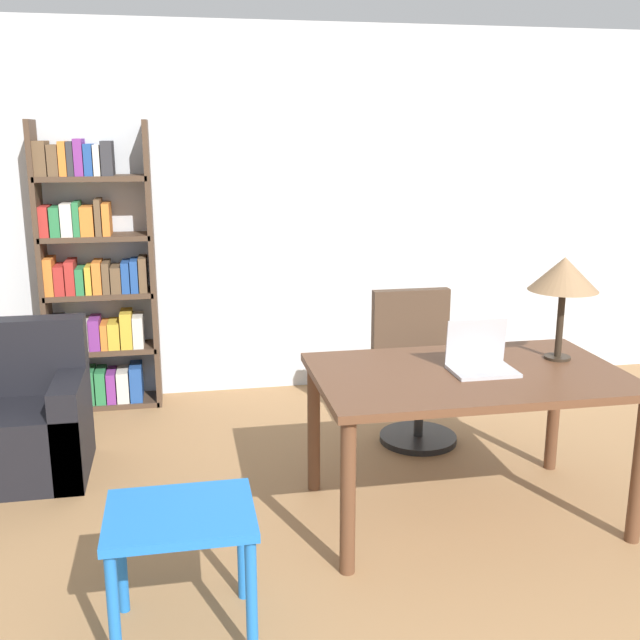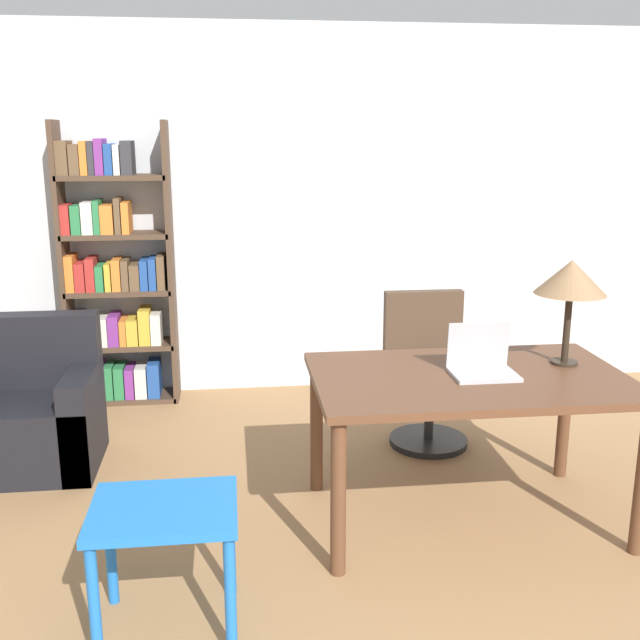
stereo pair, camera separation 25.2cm
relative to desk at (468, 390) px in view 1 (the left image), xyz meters
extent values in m
cube|color=silver|center=(-0.40, 2.21, 0.67)|extent=(8.00, 0.06, 2.70)
cube|color=brown|center=(0.00, 0.00, 0.08)|extent=(1.55, 0.95, 0.04)
cylinder|color=brown|center=(-0.71, -0.42, -0.31)|extent=(0.07, 0.07, 0.74)
cylinder|color=brown|center=(0.71, -0.42, -0.31)|extent=(0.07, 0.07, 0.74)
cylinder|color=brown|center=(-0.71, 0.42, -0.31)|extent=(0.07, 0.07, 0.74)
cylinder|color=brown|center=(0.71, 0.42, -0.31)|extent=(0.07, 0.07, 0.74)
cube|color=#B2B2B7|center=(0.06, -0.03, 0.11)|extent=(0.31, 0.23, 0.02)
cube|color=#B2B2B7|center=(0.06, 0.07, 0.23)|extent=(0.31, 0.03, 0.23)
cube|color=#19233D|center=(0.06, 0.08, 0.23)|extent=(0.28, 0.02, 0.20)
cylinder|color=#2D2319|center=(0.54, 0.12, 0.10)|extent=(0.14, 0.14, 0.01)
cylinder|color=#2D2319|center=(0.54, 0.12, 0.29)|extent=(0.04, 0.04, 0.35)
cone|color=#93704C|center=(0.54, 0.12, 0.55)|extent=(0.36, 0.36, 0.17)
cylinder|color=black|center=(0.07, 0.95, -0.66)|extent=(0.49, 0.49, 0.04)
cylinder|color=#262626|center=(0.07, 0.95, -0.47)|extent=(0.06, 0.06, 0.35)
cube|color=#4C3828|center=(0.07, 0.95, -0.24)|extent=(0.53, 0.53, 0.10)
cube|color=#4C3828|center=(0.07, 1.17, 0.04)|extent=(0.51, 0.08, 0.46)
cube|color=blue|center=(-1.44, -0.71, -0.16)|extent=(0.57, 0.46, 0.04)
cylinder|color=blue|center=(-1.69, -0.91, -0.43)|extent=(0.04, 0.04, 0.50)
cylinder|color=blue|center=(-1.19, -0.91, -0.43)|extent=(0.04, 0.04, 0.50)
cylinder|color=blue|center=(-1.69, -0.52, -0.43)|extent=(0.04, 0.04, 0.50)
cylinder|color=blue|center=(-1.19, -0.52, -0.43)|extent=(0.04, 0.04, 0.50)
cube|color=black|center=(-2.36, 0.89, -0.47)|extent=(0.79, 0.65, 0.43)
cube|color=black|center=(-2.36, 1.13, -0.02)|extent=(0.79, 0.16, 0.45)
cube|color=black|center=(-2.05, 0.89, -0.39)|extent=(0.16, 0.65, 0.59)
cube|color=#4C3828|center=(-2.32, 2.02, 0.33)|extent=(0.04, 0.28, 2.02)
cube|color=#4C3828|center=(-1.58, 2.02, 0.33)|extent=(0.04, 0.28, 2.02)
cube|color=#4C3828|center=(-1.95, 2.02, -0.66)|extent=(0.74, 0.28, 0.04)
cube|color=gold|center=(-2.28, 2.02, -0.52)|extent=(0.05, 0.24, 0.25)
cube|color=#7F338C|center=(-2.22, 2.02, -0.55)|extent=(0.05, 0.24, 0.19)
cube|color=#7F338C|center=(-2.15, 2.02, -0.52)|extent=(0.09, 0.24, 0.26)
cube|color=#2D7F47|center=(-2.07, 2.02, -0.52)|extent=(0.06, 0.24, 0.25)
cube|color=#2D7F47|center=(-1.99, 2.02, -0.53)|extent=(0.07, 0.24, 0.24)
cube|color=#7F338C|center=(-1.92, 2.02, -0.53)|extent=(0.06, 0.24, 0.22)
cube|color=silver|center=(-1.84, 2.02, -0.53)|extent=(0.08, 0.24, 0.23)
cube|color=#234C99|center=(-1.74, 2.02, -0.52)|extent=(0.09, 0.24, 0.26)
cube|color=#4C3828|center=(-1.95, 2.02, -0.26)|extent=(0.74, 0.28, 0.04)
cube|color=#333338|center=(-2.26, 2.02, -0.12)|extent=(0.09, 0.24, 0.24)
cube|color=gold|center=(-2.18, 2.02, -0.15)|extent=(0.07, 0.24, 0.19)
cube|color=silver|center=(-2.09, 2.02, -0.14)|extent=(0.09, 0.24, 0.21)
cube|color=#7F338C|center=(-2.01, 2.02, -0.13)|extent=(0.07, 0.24, 0.22)
cube|color=orange|center=(-1.94, 2.02, -0.15)|extent=(0.05, 0.24, 0.18)
cube|color=gold|center=(-1.87, 2.02, -0.15)|extent=(0.08, 0.24, 0.19)
cube|color=gold|center=(-1.79, 2.02, -0.11)|extent=(0.08, 0.24, 0.26)
cube|color=silver|center=(-1.71, 2.02, -0.13)|extent=(0.07, 0.24, 0.22)
cube|color=#4C3828|center=(-1.95, 2.02, 0.15)|extent=(0.74, 0.28, 0.04)
cube|color=orange|center=(-2.28, 2.02, 0.29)|extent=(0.06, 0.24, 0.26)
cube|color=#B72D28|center=(-2.21, 2.02, 0.26)|extent=(0.07, 0.24, 0.20)
cube|color=#B72D28|center=(-2.14, 2.02, 0.28)|extent=(0.06, 0.24, 0.23)
cube|color=#2D7F47|center=(-2.08, 2.02, 0.25)|extent=(0.05, 0.24, 0.18)
cube|color=gold|center=(-2.02, 2.02, 0.26)|extent=(0.04, 0.24, 0.19)
cube|color=orange|center=(-1.96, 2.02, 0.27)|extent=(0.06, 0.24, 0.22)
cube|color=brown|center=(-1.90, 2.02, 0.27)|extent=(0.05, 0.24, 0.22)
cube|color=brown|center=(-1.83, 2.02, 0.25)|extent=(0.07, 0.24, 0.18)
cube|color=#234C99|center=(-1.77, 2.02, 0.27)|extent=(0.05, 0.24, 0.21)
cube|color=#234C99|center=(-1.71, 2.02, 0.28)|extent=(0.05, 0.24, 0.23)
cube|color=brown|center=(-1.65, 2.02, 0.28)|extent=(0.05, 0.24, 0.24)
cube|color=#4C3828|center=(-1.95, 2.02, 0.55)|extent=(0.74, 0.28, 0.04)
cube|color=#B72D28|center=(-2.28, 2.02, 0.67)|extent=(0.06, 0.24, 0.21)
cube|color=#2D7F47|center=(-2.21, 2.02, 0.67)|extent=(0.06, 0.24, 0.20)
cube|color=silver|center=(-2.13, 2.02, 0.68)|extent=(0.08, 0.24, 0.22)
cube|color=#2D7F47|center=(-2.07, 2.02, 0.68)|extent=(0.04, 0.24, 0.23)
cube|color=orange|center=(-2.00, 2.02, 0.67)|extent=(0.09, 0.24, 0.20)
cube|color=brown|center=(-1.92, 2.02, 0.69)|extent=(0.04, 0.24, 0.25)
cube|color=orange|center=(-1.87, 2.02, 0.68)|extent=(0.05, 0.24, 0.22)
cube|color=#4C3828|center=(-1.95, 2.02, 0.95)|extent=(0.74, 0.28, 0.04)
cube|color=brown|center=(-2.27, 2.02, 1.09)|extent=(0.08, 0.24, 0.23)
cube|color=brown|center=(-2.19, 2.02, 1.07)|extent=(0.07, 0.24, 0.21)
cube|color=orange|center=(-2.12, 2.02, 1.09)|extent=(0.05, 0.24, 0.23)
cube|color=#333338|center=(-2.07, 2.02, 1.08)|extent=(0.04, 0.24, 0.23)
cube|color=#7F338C|center=(-2.02, 2.02, 1.09)|extent=(0.06, 0.24, 0.24)
cube|color=#234C99|center=(-1.96, 2.02, 1.08)|extent=(0.05, 0.24, 0.21)
cube|color=silver|center=(-1.91, 2.02, 1.07)|extent=(0.04, 0.24, 0.20)
cube|color=#333338|center=(-1.84, 2.02, 1.09)|extent=(0.08, 0.24, 0.23)
camera|label=1|loc=(-1.40, -3.35, 1.25)|focal=42.00mm
camera|label=2|loc=(-1.15, -3.39, 1.25)|focal=42.00mm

